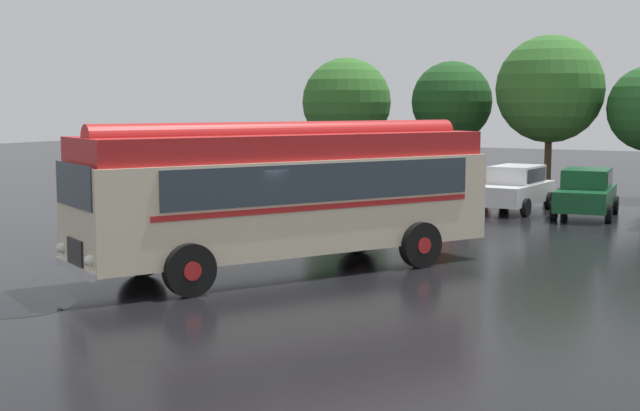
{
  "coord_description": "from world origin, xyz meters",
  "views": [
    {
      "loc": [
        11.2,
        -16.94,
        3.89
      ],
      "look_at": [
        0.45,
        2.03,
        1.4
      ],
      "focal_mm": 50.0,
      "sensor_mm": 36.0,
      "label": 1
    }
  ],
  "objects_px": {
    "car_near_left": "(447,185)",
    "car_mid_left": "(515,188)",
    "car_mid_right": "(586,193)",
    "vintage_bus": "(288,191)"
  },
  "relations": [
    {
      "from": "car_mid_right",
      "to": "car_near_left",
      "type": "bearing_deg",
      "value": 174.77
    },
    {
      "from": "vintage_bus",
      "to": "car_mid_left",
      "type": "distance_m",
      "value": 14.22
    },
    {
      "from": "car_near_left",
      "to": "car_mid_left",
      "type": "distance_m",
      "value": 2.66
    },
    {
      "from": "car_near_left",
      "to": "car_mid_right",
      "type": "distance_m",
      "value": 5.33
    },
    {
      "from": "vintage_bus",
      "to": "car_mid_right",
      "type": "distance_m",
      "value": 14.23
    },
    {
      "from": "vintage_bus",
      "to": "car_mid_left",
      "type": "relative_size",
      "value": 2.36
    },
    {
      "from": "vintage_bus",
      "to": "car_mid_right",
      "type": "height_order",
      "value": "vintage_bus"
    },
    {
      "from": "car_near_left",
      "to": "car_mid_left",
      "type": "bearing_deg",
      "value": -1.1
    },
    {
      "from": "car_mid_right",
      "to": "vintage_bus",
      "type": "bearing_deg",
      "value": -105.02
    },
    {
      "from": "vintage_bus",
      "to": "car_near_left",
      "type": "bearing_deg",
      "value": 96.56
    }
  ]
}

